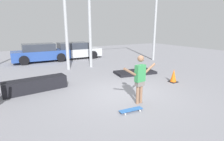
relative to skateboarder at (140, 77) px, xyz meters
name	(u,v)px	position (x,y,z in m)	size (l,w,h in m)	color
ground_plane	(124,94)	(0.00, 0.96, -0.99)	(36.00, 36.00, 0.00)	gray
skateboarder	(140,77)	(0.00, 0.00, 0.00)	(1.44, 0.23, 1.74)	#8C664C
skateboard	(131,110)	(-0.63, -0.40, -0.93)	(0.82, 0.29, 0.08)	#2D66B2
grind_box	(36,85)	(-3.08, 3.17, -0.72)	(2.53, 0.65, 0.55)	black
manual_pad	(135,72)	(2.39, 3.49, -0.92)	(2.33, 1.16, 0.14)	black
canopy_support_left	(10,0)	(-3.61, 6.42, 3.06)	(5.84, 0.20, 6.70)	#A5A8AD
canopy_support_right	(126,8)	(3.61, 6.42, 3.06)	(5.84, 0.20, 6.70)	#A5A8AD
parked_car_blue	(41,53)	(-1.93, 10.18, -0.29)	(4.30, 1.91, 1.44)	#284793
parked_car_silver	(75,51)	(0.87, 10.33, -0.31)	(4.43, 1.92, 1.41)	#B7BABF
traffic_cone	(174,76)	(3.05, 1.19, -0.67)	(0.38, 0.38, 0.66)	black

